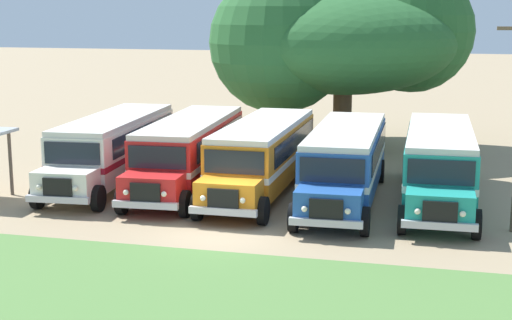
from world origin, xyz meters
name	(u,v)px	position (x,y,z in m)	size (l,w,h in m)	color
ground_plane	(222,232)	(0.00, 0.00, 0.00)	(220.00, 220.00, 0.00)	#937F60
foreground_grass_strip	(149,302)	(0.00, -6.48, 0.00)	(80.00, 8.95, 0.01)	#4C7538
parked_bus_slot_0	(113,146)	(-6.79, 6.25, 1.58)	(3.36, 10.94, 2.82)	silver
parked_bus_slot_1	(189,149)	(-3.33, 6.30, 1.58)	(3.23, 10.92, 2.82)	red
parked_bus_slot_2	(262,153)	(-0.11, 6.13, 1.58)	(2.73, 10.85, 2.82)	orange
parked_bus_slot_3	(345,160)	(3.36, 5.60, 1.58)	(2.96, 10.88, 2.82)	#23519E
parked_bus_slot_4	(439,161)	(6.94, 6.18, 1.58)	(2.92, 10.87, 2.82)	teal
broad_shade_tree	(340,41)	(1.43, 17.05, 5.70)	(13.61, 11.14, 9.48)	brown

